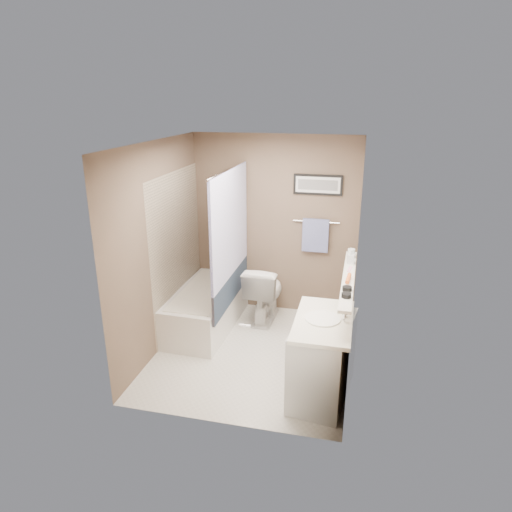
% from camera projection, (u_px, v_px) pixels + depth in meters
% --- Properties ---
extents(ground, '(2.50, 2.50, 0.00)m').
position_uv_depth(ground, '(253.00, 352.00, 5.34)').
color(ground, silver).
rests_on(ground, ground).
extents(ceiling, '(2.20, 2.50, 0.04)m').
position_uv_depth(ceiling, '(253.00, 145.00, 4.55)').
color(ceiling, white).
rests_on(ceiling, wall_back).
extents(wall_back, '(2.20, 0.04, 2.40)m').
position_uv_depth(wall_back, '(275.00, 226.00, 6.07)').
color(wall_back, brown).
rests_on(wall_back, ground).
extents(wall_front, '(2.20, 0.04, 2.40)m').
position_uv_depth(wall_front, '(218.00, 304.00, 3.82)').
color(wall_front, brown).
rests_on(wall_front, ground).
extents(wall_left, '(0.04, 2.50, 2.40)m').
position_uv_depth(wall_left, '(161.00, 249.00, 5.18)').
color(wall_left, brown).
rests_on(wall_left, ground).
extents(wall_right, '(0.04, 2.50, 2.40)m').
position_uv_depth(wall_right, '(354.00, 264.00, 4.71)').
color(wall_right, brown).
rests_on(wall_right, ground).
extents(tile_surround, '(0.02, 1.55, 2.00)m').
position_uv_depth(tile_surround, '(178.00, 252.00, 5.71)').
color(tile_surround, tan).
rests_on(tile_surround, wall_left).
extents(curtain_rod, '(0.02, 1.55, 0.02)m').
position_uv_depth(curtain_rod, '(229.00, 169.00, 5.21)').
color(curtain_rod, silver).
rests_on(curtain_rod, wall_left).
extents(curtain_upper, '(0.03, 1.45, 1.28)m').
position_uv_depth(curtain_upper, '(230.00, 224.00, 5.42)').
color(curtain_upper, white).
rests_on(curtain_upper, curtain_rod).
extents(curtain_lower, '(0.03, 1.45, 0.36)m').
position_uv_depth(curtain_lower, '(231.00, 287.00, 5.70)').
color(curtain_lower, '#29384C').
rests_on(curtain_lower, curtain_rod).
extents(mirror, '(0.02, 1.60, 1.00)m').
position_uv_depth(mirror, '(358.00, 229.00, 4.43)').
color(mirror, silver).
rests_on(mirror, wall_right).
extents(shelf, '(0.12, 1.60, 0.03)m').
position_uv_depth(shelf, '(348.00, 278.00, 4.62)').
color(shelf, silver).
rests_on(shelf, wall_right).
extents(towel_bar, '(0.60, 0.02, 0.02)m').
position_uv_depth(towel_bar, '(316.00, 222.00, 5.91)').
color(towel_bar, silver).
rests_on(towel_bar, wall_back).
extents(towel, '(0.34, 0.05, 0.44)m').
position_uv_depth(towel, '(315.00, 235.00, 5.95)').
color(towel, '#98A5DE').
rests_on(towel, towel_bar).
extents(art_frame, '(0.62, 0.02, 0.26)m').
position_uv_depth(art_frame, '(318.00, 185.00, 5.76)').
color(art_frame, black).
rests_on(art_frame, wall_back).
extents(art_mat, '(0.56, 0.00, 0.20)m').
position_uv_depth(art_mat, '(318.00, 185.00, 5.75)').
color(art_mat, white).
rests_on(art_mat, art_frame).
extents(art_image, '(0.50, 0.00, 0.13)m').
position_uv_depth(art_image, '(318.00, 185.00, 5.75)').
color(art_image, '#595959').
rests_on(art_image, art_mat).
extents(door, '(0.80, 0.02, 2.00)m').
position_uv_depth(door, '(282.00, 333.00, 3.75)').
color(door, silver).
rests_on(door, wall_front).
extents(door_handle, '(0.10, 0.02, 0.02)m').
position_uv_depth(door_handle, '(245.00, 326.00, 3.87)').
color(door_handle, silver).
rests_on(door_handle, door).
extents(bathtub, '(0.75, 1.52, 0.50)m').
position_uv_depth(bathtub, '(206.00, 308.00, 5.88)').
color(bathtub, white).
rests_on(bathtub, ground).
extents(tub_rim, '(0.56, 1.36, 0.02)m').
position_uv_depth(tub_rim, '(205.00, 291.00, 5.80)').
color(tub_rim, white).
rests_on(tub_rim, bathtub).
extents(toilet, '(0.47, 0.78, 0.78)m').
position_uv_depth(toilet, '(265.00, 292.00, 6.03)').
color(toilet, white).
rests_on(toilet, ground).
extents(vanity, '(0.61, 0.96, 0.80)m').
position_uv_depth(vanity, '(322.00, 360.00, 4.47)').
color(vanity, silver).
rests_on(vanity, ground).
extents(countertop, '(0.54, 0.96, 0.04)m').
position_uv_depth(countertop, '(324.00, 321.00, 4.33)').
color(countertop, white).
rests_on(countertop, vanity).
extents(sink_basin, '(0.34, 0.34, 0.01)m').
position_uv_depth(sink_basin, '(323.00, 318.00, 4.33)').
color(sink_basin, white).
rests_on(sink_basin, countertop).
extents(faucet_spout, '(0.02, 0.02, 0.10)m').
position_uv_depth(faucet_spout, '(344.00, 317.00, 4.27)').
color(faucet_spout, silver).
rests_on(faucet_spout, countertop).
extents(faucet_knob, '(0.05, 0.05, 0.05)m').
position_uv_depth(faucet_knob, '(345.00, 314.00, 4.37)').
color(faucet_knob, silver).
rests_on(faucet_knob, countertop).
extents(candle_bowl_near, '(0.09, 0.09, 0.04)m').
position_uv_depth(candle_bowl_near, '(346.00, 295.00, 4.13)').
color(candle_bowl_near, black).
rests_on(candle_bowl_near, shelf).
extents(candle_bowl_far, '(0.09, 0.09, 0.04)m').
position_uv_depth(candle_bowl_far, '(347.00, 289.00, 4.28)').
color(candle_bowl_far, black).
rests_on(candle_bowl_far, shelf).
extents(hair_brush_front, '(0.05, 0.22, 0.04)m').
position_uv_depth(hair_brush_front, '(348.00, 278.00, 4.51)').
color(hair_brush_front, orange).
rests_on(hair_brush_front, shelf).
extents(pink_comb, '(0.05, 0.16, 0.01)m').
position_uv_depth(pink_comb, '(349.00, 269.00, 4.80)').
color(pink_comb, pink).
rests_on(pink_comb, shelf).
extents(glass_jar, '(0.08, 0.08, 0.10)m').
position_uv_depth(glass_jar, '(351.00, 253.00, 5.14)').
color(glass_jar, white).
rests_on(glass_jar, shelf).
extents(soap_bottle, '(0.08, 0.08, 0.16)m').
position_uv_depth(soap_bottle, '(351.00, 257.00, 4.95)').
color(soap_bottle, '#999999').
rests_on(soap_bottle, shelf).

